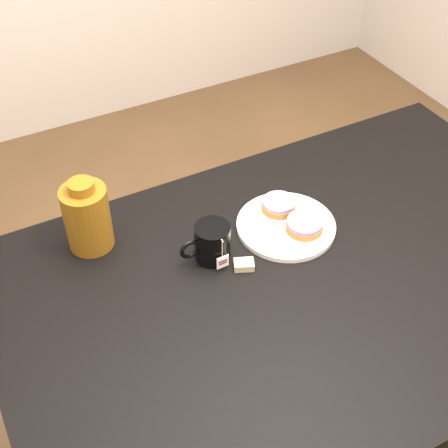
% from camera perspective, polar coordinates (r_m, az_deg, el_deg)
% --- Properties ---
extents(ground_plane, '(4.00, 4.00, 0.00)m').
position_cam_1_polar(ground_plane, '(2.03, 5.89, -19.06)').
color(ground_plane, brown).
extents(table, '(1.40, 0.90, 0.75)m').
position_cam_1_polar(table, '(1.48, 7.69, -6.69)').
color(table, black).
rests_on(table, ground_plane).
extents(plate, '(0.24, 0.24, 0.02)m').
position_cam_1_polar(plate, '(1.51, 5.69, -0.10)').
color(plate, white).
rests_on(plate, table).
extents(bagel_back, '(0.09, 0.09, 0.03)m').
position_cam_1_polar(bagel_back, '(1.54, 5.03, 1.75)').
color(bagel_back, brown).
rests_on(bagel_back, plate).
extents(bagel_front, '(0.12, 0.12, 0.03)m').
position_cam_1_polar(bagel_front, '(1.49, 7.36, -0.11)').
color(bagel_front, brown).
rests_on(bagel_front, plate).
extents(mug, '(0.13, 0.09, 0.09)m').
position_cam_1_polar(mug, '(1.41, -1.13, -1.69)').
color(mug, black).
rests_on(mug, table).
extents(teabag_pouch, '(0.05, 0.05, 0.02)m').
position_cam_1_polar(teabag_pouch, '(1.41, 1.83, -3.74)').
color(teabag_pouch, '#C6B793').
rests_on(teabag_pouch, table).
extents(bagel_package, '(0.14, 0.14, 0.18)m').
position_cam_1_polar(bagel_package, '(1.45, -12.41, 0.66)').
color(bagel_package, '#59330B').
rests_on(bagel_package, table).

